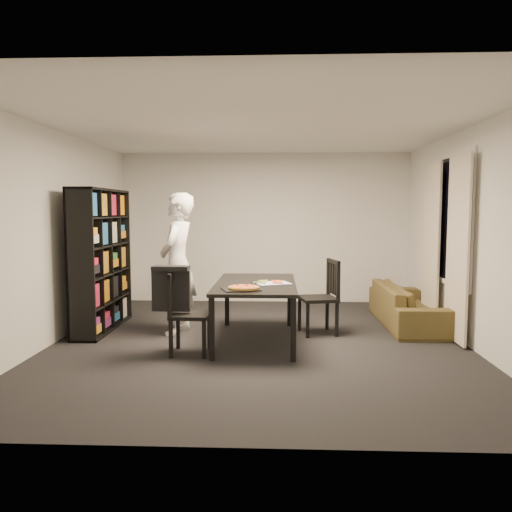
{
  "coord_description": "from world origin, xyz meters",
  "views": [
    {
      "loc": [
        0.22,
        -6.01,
        1.62
      ],
      "look_at": [
        -0.04,
        0.16,
        1.05
      ],
      "focal_mm": 35.0,
      "sensor_mm": 36.0,
      "label": 1
    }
  ],
  "objects_px": {
    "baking_tray": "(241,289)",
    "person": "(178,264)",
    "chair_right": "(325,292)",
    "sofa": "(409,305)",
    "pepperoni_pizza": "(244,288)",
    "chair_left": "(183,307)",
    "dining_table": "(256,288)",
    "bookshelf": "(101,260)"
  },
  "relations": [
    {
      "from": "baking_tray",
      "to": "person",
      "type": "bearing_deg",
      "value": 134.18
    },
    {
      "from": "chair_right",
      "to": "sofa",
      "type": "xyz_separation_m",
      "value": [
        1.23,
        0.53,
        -0.27
      ]
    },
    {
      "from": "sofa",
      "to": "person",
      "type": "bearing_deg",
      "value": 100.62
    },
    {
      "from": "pepperoni_pizza",
      "to": "person",
      "type": "bearing_deg",
      "value": 134.99
    },
    {
      "from": "chair_left",
      "to": "person",
      "type": "height_order",
      "value": "person"
    },
    {
      "from": "chair_left",
      "to": "person",
      "type": "bearing_deg",
      "value": 15.2
    },
    {
      "from": "pepperoni_pizza",
      "to": "baking_tray",
      "type": "bearing_deg",
      "value": 165.19
    },
    {
      "from": "chair_right",
      "to": "person",
      "type": "bearing_deg",
      "value": -100.97
    },
    {
      "from": "chair_right",
      "to": "sofa",
      "type": "bearing_deg",
      "value": 100.26
    },
    {
      "from": "dining_table",
      "to": "baking_tray",
      "type": "height_order",
      "value": "baking_tray"
    },
    {
      "from": "chair_left",
      "to": "chair_right",
      "type": "bearing_deg",
      "value": -58.47
    },
    {
      "from": "dining_table",
      "to": "baking_tray",
      "type": "bearing_deg",
      "value": -104.39
    },
    {
      "from": "chair_left",
      "to": "chair_right",
      "type": "relative_size",
      "value": 0.95
    },
    {
      "from": "chair_left",
      "to": "pepperoni_pizza",
      "type": "height_order",
      "value": "chair_left"
    },
    {
      "from": "bookshelf",
      "to": "chair_right",
      "type": "xyz_separation_m",
      "value": [
        3.0,
        -0.12,
        -0.39
      ]
    },
    {
      "from": "dining_table",
      "to": "sofa",
      "type": "height_order",
      "value": "dining_table"
    },
    {
      "from": "person",
      "to": "sofa",
      "type": "xyz_separation_m",
      "value": [
        3.16,
        0.59,
        -0.64
      ]
    },
    {
      "from": "person",
      "to": "pepperoni_pizza",
      "type": "xyz_separation_m",
      "value": [
        0.93,
        -0.93,
        -0.16
      ]
    },
    {
      "from": "bookshelf",
      "to": "pepperoni_pizza",
      "type": "relative_size",
      "value": 5.43
    },
    {
      "from": "chair_left",
      "to": "sofa",
      "type": "distance_m",
      "value": 3.31
    },
    {
      "from": "chair_right",
      "to": "pepperoni_pizza",
      "type": "distance_m",
      "value": 1.42
    },
    {
      "from": "chair_right",
      "to": "pepperoni_pizza",
      "type": "xyz_separation_m",
      "value": [
        -1.0,
        -0.99,
        0.2
      ]
    },
    {
      "from": "person",
      "to": "sofa",
      "type": "height_order",
      "value": "person"
    },
    {
      "from": "dining_table",
      "to": "chair_left",
      "type": "relative_size",
      "value": 1.9
    },
    {
      "from": "chair_right",
      "to": "baking_tray",
      "type": "xyz_separation_m",
      "value": [
        -1.03,
        -0.98,
        0.18
      ]
    },
    {
      "from": "dining_table",
      "to": "chair_right",
      "type": "relative_size",
      "value": 1.8
    },
    {
      "from": "person",
      "to": "chair_right",
      "type": "bearing_deg",
      "value": 99.52
    },
    {
      "from": "chair_right",
      "to": "bookshelf",
      "type": "bearing_deg",
      "value": -105.2
    },
    {
      "from": "bookshelf",
      "to": "baking_tray",
      "type": "relative_size",
      "value": 4.75
    },
    {
      "from": "bookshelf",
      "to": "sofa",
      "type": "xyz_separation_m",
      "value": [
        4.24,
        0.41,
        -0.67
      ]
    },
    {
      "from": "chair_right",
      "to": "person",
      "type": "relative_size",
      "value": 0.53
    },
    {
      "from": "bookshelf",
      "to": "baking_tray",
      "type": "distance_m",
      "value": 2.27
    },
    {
      "from": "bookshelf",
      "to": "sofa",
      "type": "bearing_deg",
      "value": 5.49
    },
    {
      "from": "chair_right",
      "to": "sofa",
      "type": "relative_size",
      "value": 0.5
    },
    {
      "from": "dining_table",
      "to": "chair_right",
      "type": "height_order",
      "value": "chair_right"
    },
    {
      "from": "bookshelf",
      "to": "baking_tray",
      "type": "height_order",
      "value": "bookshelf"
    },
    {
      "from": "bookshelf",
      "to": "pepperoni_pizza",
      "type": "distance_m",
      "value": 2.3
    },
    {
      "from": "bookshelf",
      "to": "baking_tray",
      "type": "xyz_separation_m",
      "value": [
        1.97,
        -1.1,
        -0.21
      ]
    },
    {
      "from": "sofa",
      "to": "bookshelf",
      "type": "bearing_deg",
      "value": 95.49
    },
    {
      "from": "chair_right",
      "to": "chair_left",
      "type": "bearing_deg",
      "value": -72.42
    },
    {
      "from": "bookshelf",
      "to": "baking_tray",
      "type": "bearing_deg",
      "value": -29.26
    },
    {
      "from": "bookshelf",
      "to": "dining_table",
      "type": "height_order",
      "value": "bookshelf"
    }
  ]
}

